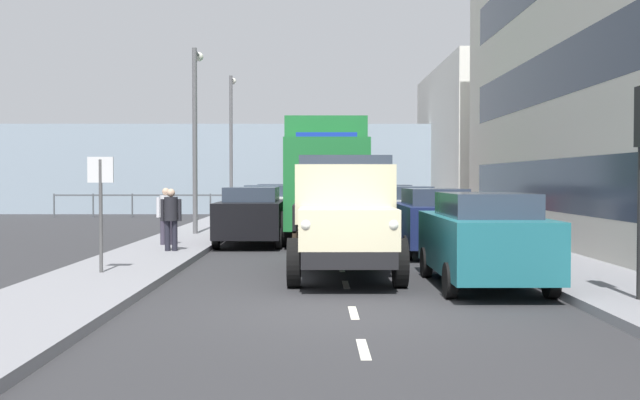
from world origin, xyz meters
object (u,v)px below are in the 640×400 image
object	(u,v)px
car_silver_kerbside_2	(407,211)
lamp_post_promenade	(196,123)
car_navy_kerbside_1	(433,220)
car_maroon_kerbside_3	(390,205)
street_sign	(101,194)
lorry_cargo_green	(325,175)
pedestrian_in_dark_coat	(171,215)
truck_vintage_cream	(345,219)
car_teal_kerbside_near	(483,238)
car_white_oppositeside_1	(267,206)
car_grey_oppositeside_2	(275,202)
car_black_oppositeside_0	(252,215)
lamp_post_far	(231,133)
pedestrian_couple_a	(166,212)

from	to	relation	value
car_silver_kerbside_2	lamp_post_promenade	size ratio (longest dim) A/B	0.69
car_navy_kerbside_1	car_silver_kerbside_2	distance (m)	5.73
car_maroon_kerbside_3	street_sign	bearing A→B (deg)	66.60
lorry_cargo_green	pedestrian_in_dark_coat	world-z (taller)	lorry_cargo_green
truck_vintage_cream	car_teal_kerbside_near	size ratio (longest dim) A/B	1.26
car_white_oppositeside_1	pedestrian_in_dark_coat	size ratio (longest dim) A/B	2.88
lorry_cargo_green	car_teal_kerbside_near	xyz separation A→B (m)	(-2.75, 11.03, -1.18)
car_silver_kerbside_2	car_maroon_kerbside_3	world-z (taller)	same
lorry_cargo_green	car_white_oppositeside_1	bearing A→B (deg)	-64.77
lorry_cargo_green	car_grey_oppositeside_2	distance (m)	10.85
car_silver_kerbside_2	car_maroon_kerbside_3	bearing A→B (deg)	-90.00
car_grey_oppositeside_2	pedestrian_in_dark_coat	distance (m)	16.24
car_teal_kerbside_near	car_silver_kerbside_2	world-z (taller)	same
car_grey_oppositeside_2	lamp_post_promenade	distance (m)	10.50
lorry_cargo_green	pedestrian_in_dark_coat	size ratio (longest dim) A/B	5.22
lorry_cargo_green	pedestrian_in_dark_coat	xyz separation A→B (m)	(3.96, 5.58, -1.01)
car_black_oppositeside_0	pedestrian_in_dark_coat	bearing A→B (deg)	63.77
car_maroon_kerbside_3	lamp_post_far	size ratio (longest dim) A/B	0.63
lorry_cargo_green	street_sign	size ratio (longest dim) A/B	3.65
car_white_oppositeside_1	pedestrian_in_dark_coat	bearing A→B (deg)	80.42
lamp_post_far	car_black_oppositeside_0	bearing A→B (deg)	98.70
pedestrian_in_dark_coat	street_sign	xyz separation A→B (m)	(0.52, 4.44, 0.62)
lamp_post_promenade	car_maroon_kerbside_3	bearing A→B (deg)	-139.74
lorry_cargo_green	car_silver_kerbside_2	world-z (taller)	lorry_cargo_green
pedestrian_in_dark_coat	street_sign	size ratio (longest dim) A/B	0.70
car_navy_kerbside_1	car_silver_kerbside_2	size ratio (longest dim) A/B	1.08
car_black_oppositeside_0	street_sign	xyz separation A→B (m)	(2.26, 7.97, 0.79)
car_grey_oppositeside_2	lamp_post_promenade	size ratio (longest dim) A/B	0.72
car_silver_kerbside_2	car_grey_oppositeside_2	size ratio (longest dim) A/B	0.96
lorry_cargo_green	car_silver_kerbside_2	size ratio (longest dim) A/B	1.93
car_black_oppositeside_0	street_sign	world-z (taller)	street_sign
car_maroon_kerbside_3	truck_vintage_cream	bearing A→B (deg)	81.43
truck_vintage_cream	car_teal_kerbside_near	bearing A→B (deg)	152.69
car_maroon_kerbside_3	pedestrian_in_dark_coat	size ratio (longest dim) A/B	2.71
car_silver_kerbside_2	car_maroon_kerbside_3	distance (m)	5.92
truck_vintage_cream	lamp_post_promenade	world-z (taller)	lamp_post_promenade
car_maroon_kerbside_3	lamp_post_promenade	world-z (taller)	lamp_post_promenade
truck_vintage_cream	car_black_oppositeside_0	distance (m)	8.09
lamp_post_promenade	car_white_oppositeside_1	bearing A→B (deg)	-117.55
lamp_post_far	street_sign	world-z (taller)	lamp_post_far
lamp_post_far	truck_vintage_cream	bearing A→B (deg)	102.02
car_maroon_kerbside_3	street_sign	xyz separation A→B (m)	(7.23, 16.70, 0.79)
car_maroon_kerbside_3	lamp_post_promenade	size ratio (longest dim) A/B	0.69
lorry_cargo_green	pedestrian_couple_a	xyz separation A→B (m)	(4.44, 3.78, -1.01)
pedestrian_in_dark_coat	pedestrian_couple_a	distance (m)	1.87
lamp_post_promenade	lamp_post_far	xyz separation A→B (m)	(0.09, -11.52, 0.33)
car_white_oppositeside_1	lamp_post_far	size ratio (longest dim) A/B	0.67
lorry_cargo_green	car_black_oppositeside_0	world-z (taller)	lorry_cargo_green
car_maroon_kerbside_3	pedestrian_couple_a	xyz separation A→B (m)	(7.19, 10.46, 0.17)
car_navy_kerbside_1	lamp_post_promenade	xyz separation A→B (m)	(7.06, -5.66, 2.94)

